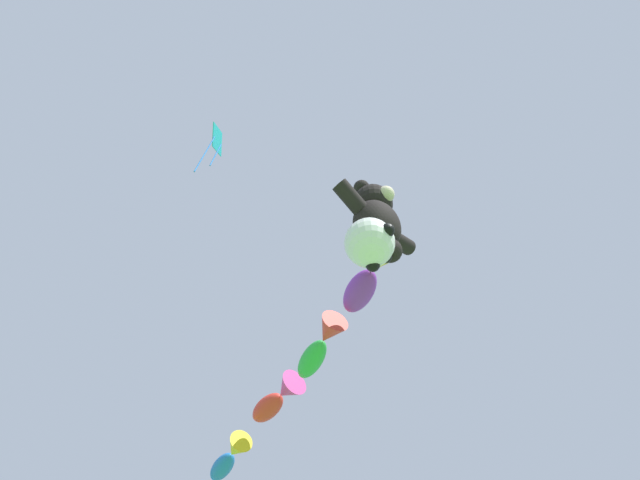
{
  "coord_description": "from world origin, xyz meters",
  "views": [
    {
      "loc": [
        -2.3,
        2.95,
        1.35
      ],
      "look_at": [
        1.41,
        6.74,
        10.01
      ],
      "focal_mm": 28.0,
      "sensor_mm": 36.0,
      "label": 1
    }
  ],
  "objects_px": {
    "diamond_kite": "(216,143)",
    "fish_kite_emerald": "(320,346)",
    "teddy_bear_kite": "(376,218)",
    "soccer_ball_kite": "(370,243)",
    "fish_kite_crimson": "(277,398)",
    "fish_kite_violet": "(369,276)",
    "fish_kite_cobalt": "(229,458)"
  },
  "relations": [
    {
      "from": "diamond_kite",
      "to": "fish_kite_emerald",
      "type": "bearing_deg",
      "value": 16.98
    },
    {
      "from": "fish_kite_violet",
      "to": "teddy_bear_kite",
      "type": "bearing_deg",
      "value": -134.11
    },
    {
      "from": "teddy_bear_kite",
      "to": "fish_kite_violet",
      "type": "bearing_deg",
      "value": 45.89
    },
    {
      "from": "fish_kite_crimson",
      "to": "diamond_kite",
      "type": "bearing_deg",
      "value": -145.44
    },
    {
      "from": "teddy_bear_kite",
      "to": "diamond_kite",
      "type": "relative_size",
      "value": 0.94
    },
    {
      "from": "diamond_kite",
      "to": "fish_kite_cobalt",
      "type": "bearing_deg",
      "value": 46.42
    },
    {
      "from": "fish_kite_violet",
      "to": "fish_kite_crimson",
      "type": "height_order",
      "value": "fish_kite_violet"
    },
    {
      "from": "fish_kite_crimson",
      "to": "fish_kite_cobalt",
      "type": "bearing_deg",
      "value": 83.02
    },
    {
      "from": "teddy_bear_kite",
      "to": "fish_kite_emerald",
      "type": "height_order",
      "value": "teddy_bear_kite"
    },
    {
      "from": "diamond_kite",
      "to": "fish_kite_violet",
      "type": "bearing_deg",
      "value": -9.38
    },
    {
      "from": "fish_kite_cobalt",
      "to": "diamond_kite",
      "type": "relative_size",
      "value": 0.85
    },
    {
      "from": "fish_kite_violet",
      "to": "fish_kite_emerald",
      "type": "distance_m",
      "value": 2.53
    },
    {
      "from": "teddy_bear_kite",
      "to": "fish_kite_crimson",
      "type": "xyz_separation_m",
      "value": [
        2.75,
        6.41,
        0.58
      ]
    },
    {
      "from": "fish_kite_emerald",
      "to": "fish_kite_violet",
      "type": "bearing_deg",
      "value": -105.43
    },
    {
      "from": "fish_kite_violet",
      "to": "fish_kite_cobalt",
      "type": "distance_m",
      "value": 7.74
    },
    {
      "from": "teddy_bear_kite",
      "to": "soccer_ball_kite",
      "type": "xyz_separation_m",
      "value": [
        -0.3,
        0.05,
        -1.32
      ]
    },
    {
      "from": "soccer_ball_kite",
      "to": "fish_kite_violet",
      "type": "xyz_separation_m",
      "value": [
        1.67,
        1.36,
        1.89
      ]
    },
    {
      "from": "fish_kite_emerald",
      "to": "diamond_kite",
      "type": "distance_m",
      "value": 6.08
    },
    {
      "from": "soccer_ball_kite",
      "to": "fish_kite_crimson",
      "type": "distance_m",
      "value": 7.3
    },
    {
      "from": "fish_kite_violet",
      "to": "fish_kite_cobalt",
      "type": "bearing_deg",
      "value": 77.36
    },
    {
      "from": "teddy_bear_kite",
      "to": "fish_kite_violet",
      "type": "xyz_separation_m",
      "value": [
        1.37,
        1.41,
        0.57
      ]
    },
    {
      "from": "soccer_ball_kite",
      "to": "diamond_kite",
      "type": "distance_m",
      "value": 5.44
    },
    {
      "from": "soccer_ball_kite",
      "to": "diamond_kite",
      "type": "height_order",
      "value": "diamond_kite"
    },
    {
      "from": "teddy_bear_kite",
      "to": "diamond_kite",
      "type": "height_order",
      "value": "diamond_kite"
    },
    {
      "from": "fish_kite_violet",
      "to": "fish_kite_emerald",
      "type": "xyz_separation_m",
      "value": [
        0.67,
        2.43,
        -0.18
      ]
    },
    {
      "from": "soccer_ball_kite",
      "to": "teddy_bear_kite",
      "type": "bearing_deg",
      "value": -9.96
    },
    {
      "from": "soccer_ball_kite",
      "to": "fish_kite_crimson",
      "type": "xyz_separation_m",
      "value": [
        3.05,
        6.35,
        1.91
      ]
    },
    {
      "from": "soccer_ball_kite",
      "to": "fish_kite_emerald",
      "type": "bearing_deg",
      "value": 58.31
    },
    {
      "from": "soccer_ball_kite",
      "to": "fish_kite_violet",
      "type": "bearing_deg",
      "value": 39.15
    },
    {
      "from": "fish_kite_emerald",
      "to": "fish_kite_crimson",
      "type": "distance_m",
      "value": 2.66
    },
    {
      "from": "teddy_bear_kite",
      "to": "fish_kite_violet",
      "type": "relative_size",
      "value": 1.1
    },
    {
      "from": "fish_kite_emerald",
      "to": "soccer_ball_kite",
      "type": "bearing_deg",
      "value": -121.69
    }
  ]
}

